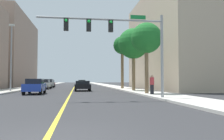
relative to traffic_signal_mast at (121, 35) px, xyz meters
The scene contains 17 objects.
ground 31.95m from the traffic_signal_mast, 96.62° to the left, with size 192.00×192.00×0.00m, color #2D2D30.
sidewalk_left 33.75m from the traffic_signal_mast, 110.08° to the left, with size 3.20×168.00×0.15m, color #B2ADA3.
sidewalk_right 32.01m from the traffic_signal_mast, 82.41° to the left, with size 3.20×168.00×0.15m, color beige.
lane_marking_center 31.95m from the traffic_signal_mast, 96.62° to the left, with size 0.16×144.00×0.01m, color yellow.
building_right_near 22.40m from the traffic_signal_mast, 56.15° to the left, with size 10.20×23.39×14.79m, color tan.
traffic_signal_mast is the anchor object (origin of this frame).
street_lamp 15.56m from the traffic_signal_mast, 131.88° to the left, with size 0.56×0.28×7.53m.
palm_near 6.11m from the traffic_signal_mast, 56.34° to the left, with size 2.87×2.87×6.59m.
palm_mid 12.39m from the traffic_signal_mast, 72.28° to the left, with size 3.73×3.73×7.55m.
palm_far 18.88m from the traffic_signal_mast, 78.83° to the left, with size 2.69×2.69×7.82m.
car_green 42.61m from the traffic_signal_mast, 92.65° to the left, with size 2.01×4.49×1.42m.
car_gray 28.01m from the traffic_signal_mast, 107.21° to the left, with size 1.99×4.22×1.55m.
car_black 14.79m from the traffic_signal_mast, 99.49° to the left, with size 1.97×4.48×1.27m.
car_silver 22.77m from the traffic_signal_mast, 111.17° to the left, with size 1.88×4.41×1.47m.
car_red 34.89m from the traffic_signal_mast, 104.40° to the left, with size 1.84×4.47×1.41m.
car_blue 11.18m from the traffic_signal_mast, 132.36° to the left, with size 1.76×3.94×1.50m.
pedestrian 6.25m from the traffic_signal_mast, 47.72° to the left, with size 0.38×0.38×1.68m.
Camera 1 is at (0.71, -5.29, 1.36)m, focal length 37.42 mm.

